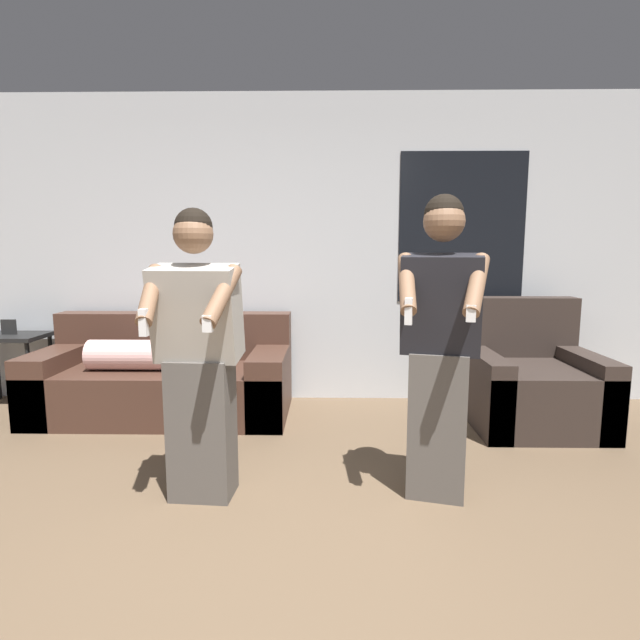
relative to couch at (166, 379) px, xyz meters
name	(u,v)px	position (x,y,z in m)	size (l,w,h in m)	color
wall_back	(313,250)	(1.21, 0.49, 1.06)	(6.93, 0.07, 2.70)	silver
couch	(166,379)	(0.00, 0.00, 0.00)	(2.03, 0.90, 0.81)	#472D23
armchair	(529,384)	(2.93, -0.18, 0.02)	(0.94, 0.93, 0.97)	#332823
side_table	(10,345)	(-1.43, 0.21, 0.24)	(0.58, 0.43, 0.78)	black
person_left	(199,358)	(0.66, -1.41, 0.49)	(0.51, 0.51, 1.57)	#56514C
person_right	(440,348)	(1.95, -1.37, 0.54)	(0.49, 0.55, 1.65)	#56514C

